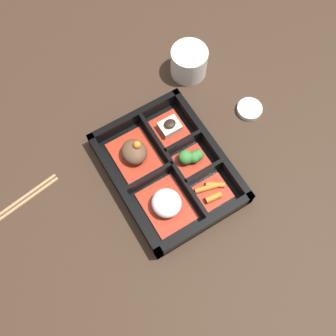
% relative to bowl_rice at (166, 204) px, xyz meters
% --- Properties ---
extents(ground_plane, '(3.00, 3.00, 0.00)m').
position_rel_bowl_rice_xyz_m(ground_plane, '(0.07, -0.04, -0.03)').
color(ground_plane, '#382619').
extents(bento_base, '(0.29, 0.23, 0.01)m').
position_rel_bowl_rice_xyz_m(bento_base, '(0.07, -0.04, -0.02)').
color(bento_base, black).
rests_on(bento_base, ground_plane).
extents(bento_rim, '(0.29, 0.23, 0.04)m').
position_rel_bowl_rice_xyz_m(bento_rim, '(0.06, -0.05, -0.01)').
color(bento_rim, black).
rests_on(bento_rim, ground_plane).
extents(bowl_rice, '(0.11, 0.09, 0.04)m').
position_rel_bowl_rice_xyz_m(bowl_rice, '(0.00, 0.00, 0.00)').
color(bowl_rice, '#B22D19').
rests_on(bowl_rice, bento_base).
extents(bowl_stew, '(0.11, 0.09, 0.05)m').
position_rel_bowl_rice_xyz_m(bowl_stew, '(0.13, -0.00, -0.00)').
color(bowl_stew, '#B22D19').
rests_on(bowl_stew, bento_base).
extents(bowl_carrots, '(0.06, 0.07, 0.02)m').
position_rel_bowl_rice_xyz_m(bowl_carrots, '(-0.02, -0.10, -0.01)').
color(bowl_carrots, '#B22D19').
rests_on(bowl_carrots, bento_base).
extents(bowl_greens, '(0.06, 0.07, 0.04)m').
position_rel_bowl_rice_xyz_m(bowl_greens, '(0.06, -0.10, -0.00)').
color(bowl_greens, '#B22D19').
rests_on(bowl_greens, bento_base).
extents(bowl_tofu, '(0.08, 0.07, 0.03)m').
position_rel_bowl_rice_xyz_m(bowl_tofu, '(0.15, -0.10, -0.01)').
color(bowl_tofu, '#B22D19').
rests_on(bowl_tofu, bento_base).
extents(tea_cup, '(0.08, 0.08, 0.07)m').
position_rel_bowl_rice_xyz_m(tea_cup, '(0.26, -0.22, 0.01)').
color(tea_cup, beige).
rests_on(tea_cup, ground_plane).
extents(chopsticks, '(0.05, 0.20, 0.01)m').
position_rel_bowl_rice_xyz_m(chopsticks, '(0.17, 0.26, -0.02)').
color(chopsticks, '#A87F51').
rests_on(chopsticks, ground_plane).
extents(sauce_dish, '(0.06, 0.06, 0.01)m').
position_rel_bowl_rice_xyz_m(sauce_dish, '(0.10, -0.28, -0.02)').
color(sauce_dish, beige).
rests_on(sauce_dish, ground_plane).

